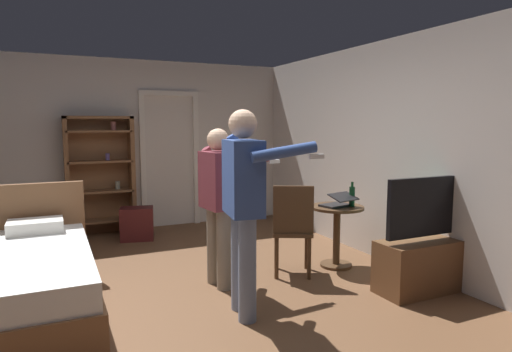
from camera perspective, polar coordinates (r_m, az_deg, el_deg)
ground_plane at (r=4.16m, az=-8.63°, el=-16.33°), size 7.13×7.13×0.00m
wall_back at (r=7.07m, az=-16.42°, el=3.80°), size 5.24×0.12×2.59m
wall_right at (r=5.17m, az=19.44°, el=2.68°), size 0.12×6.72×2.59m
doorway_frame at (r=7.12m, az=-11.04°, el=3.39°), size 0.93×0.08×2.13m
bookshelf at (r=6.82m, az=-19.42°, el=0.60°), size 0.95×0.32×1.73m
tv_flatscreen at (r=4.67m, az=20.87°, el=-9.75°), size 0.98×0.40×1.12m
side_table at (r=5.14m, az=10.36°, el=-6.36°), size 0.60×0.60×0.70m
laptop at (r=5.04m, az=10.51°, el=-3.34°), size 0.38×0.39×0.16m
bottle_on_table at (r=5.09m, az=12.25°, el=-2.53°), size 0.06×0.06×0.28m
wooden_chair at (r=4.74m, az=4.74°, el=-6.45°), size 0.56×0.56×0.99m
person_blue_shirt at (r=3.68m, az=-1.49°, el=-2.73°), size 0.71×0.69×1.74m
person_striped_shirt at (r=4.40m, az=-4.69°, el=-2.75°), size 0.74×0.55×1.58m
suitcase_dark at (r=6.46m, az=-15.04°, el=-5.95°), size 0.50×0.39×0.46m
suitcase_small at (r=5.91m, az=-25.26°, el=-8.33°), size 0.62×0.53×0.31m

